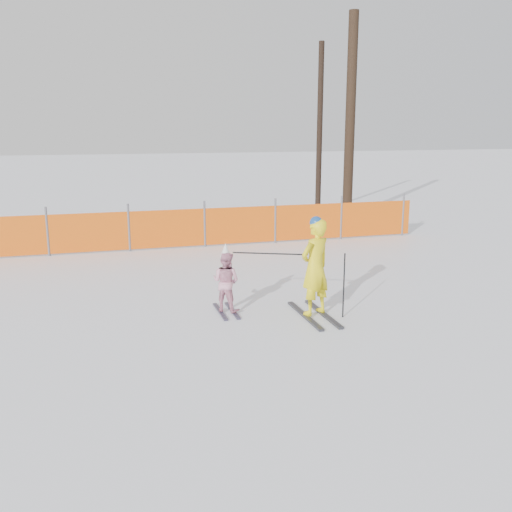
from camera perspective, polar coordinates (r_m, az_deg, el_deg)
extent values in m
plane|color=white|center=(9.73, 0.82, -6.39)|extent=(120.00, 120.00, 0.00)
cube|color=black|center=(9.90, 4.90, -5.95)|extent=(0.09, 1.53, 0.04)
cube|color=black|center=(10.02, 6.73, -5.76)|extent=(0.09, 1.53, 0.04)
imported|color=yellow|center=(9.72, 5.93, -1.11)|extent=(0.72, 0.61, 1.66)
sphere|color=navy|center=(9.57, 6.04, 3.33)|extent=(0.22, 0.22, 0.22)
cube|color=black|center=(10.10, -3.60, -5.58)|extent=(0.09, 0.94, 0.03)
cube|color=black|center=(10.15, -2.38, -5.47)|extent=(0.09, 0.94, 0.03)
imported|color=pink|center=(9.97, -3.03, -2.56)|extent=(0.65, 0.64, 1.06)
cone|color=silver|center=(9.83, -3.07, 0.60)|extent=(0.19, 0.19, 0.24)
cylinder|color=black|center=(9.80, 8.77, -2.94)|extent=(0.02, 0.02, 1.13)
cylinder|color=black|center=(9.73, 1.41, 0.24)|extent=(1.19, 0.55, 0.02)
cylinder|color=#595960|center=(15.20, -20.13, 2.31)|extent=(0.06, 0.06, 1.25)
cylinder|color=#595960|center=(15.18, -12.59, 2.78)|extent=(0.06, 0.06, 1.25)
cylinder|color=#595960|center=(15.43, -5.15, 3.19)|extent=(0.06, 0.06, 1.25)
cylinder|color=#595960|center=(15.92, 1.94, 3.54)|extent=(0.06, 0.06, 1.25)
cylinder|color=#595960|center=(16.64, 8.51, 3.81)|extent=(0.06, 0.06, 1.25)
cylinder|color=#595960|center=(17.56, 14.48, 4.02)|extent=(0.06, 0.06, 1.25)
cube|color=#E5580C|center=(15.20, -12.20, 2.52)|extent=(16.20, 0.03, 1.00)
cylinder|color=black|center=(20.28, 9.41, 13.44)|extent=(0.34, 0.34, 6.92)
cylinder|color=black|center=(21.59, 6.38, 12.47)|extent=(0.21, 0.21, 6.16)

